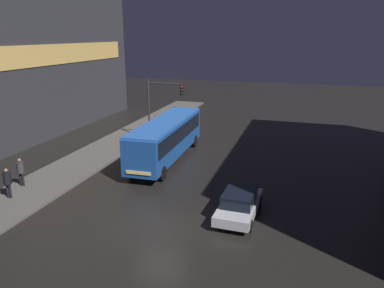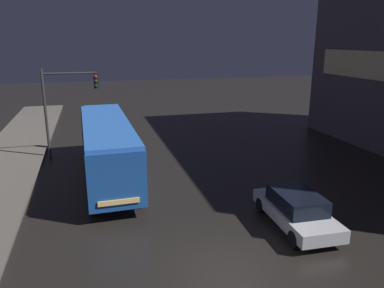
{
  "view_description": "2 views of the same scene",
  "coord_description": "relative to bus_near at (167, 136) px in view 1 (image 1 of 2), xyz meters",
  "views": [
    {
      "loc": [
        6.48,
        -15.71,
        9.26
      ],
      "look_at": [
        -1.34,
        9.91,
        1.38
      ],
      "focal_mm": 35.0,
      "sensor_mm": 36.0,
      "label": 1
    },
    {
      "loc": [
        -3.89,
        -9.78,
        7.17
      ],
      "look_at": [
        1.15,
        8.81,
        1.8
      ],
      "focal_mm": 35.0,
      "sensor_mm": 36.0,
      "label": 2
    }
  ],
  "objects": [
    {
      "name": "pedestrian_mid",
      "position": [
        -6.75,
        -7.69,
        -0.68
      ],
      "size": [
        0.44,
        0.44,
        1.79
      ],
      "rotation": [
        0.0,
        0.0,
        3.11
      ],
      "color": "black",
      "rests_on": "sidewalk_left"
    },
    {
      "name": "bus_near",
      "position": [
        0.0,
        0.0,
        0.0
      ],
      "size": [
        2.67,
        10.95,
        3.12
      ],
      "rotation": [
        0.0,
        0.0,
        3.17
      ],
      "color": "#194793",
      "rests_on": "ground"
    },
    {
      "name": "ground_plane",
      "position": [
        3.25,
        -9.65,
        -1.93
      ],
      "size": [
        120.0,
        120.0,
        0.0
      ],
      "primitive_type": "plane",
      "color": "black"
    },
    {
      "name": "sidewalk_left",
      "position": [
        -5.75,
        0.35,
        -1.85
      ],
      "size": [
        4.0,
        48.0,
        0.15
      ],
      "color": "#56514C",
      "rests_on": "ground"
    },
    {
      "name": "car_taxi",
      "position": [
        6.87,
        -7.45,
        -1.19
      ],
      "size": [
        1.98,
        4.4,
        1.43
      ],
      "rotation": [
        0.0,
        0.0,
        3.11
      ],
      "color": "#B7B7BC",
      "rests_on": "ground"
    },
    {
      "name": "building_left_tower",
      "position": [
        -17.24,
        6.21,
        9.76
      ],
      "size": [
        10.07,
        23.36,
        23.38
      ],
      "color": "#2D2D33",
      "rests_on": "ground"
    },
    {
      "name": "traffic_light_main",
      "position": [
        -2.17,
        4.57,
        1.85
      ],
      "size": [
        3.33,
        0.35,
        5.53
      ],
      "color": "#2D2D2D",
      "rests_on": "ground"
    },
    {
      "name": "pedestrian_near",
      "position": [
        -6.18,
        -9.41,
        -0.67
      ],
      "size": [
        0.48,
        0.48,
        1.81
      ],
      "rotation": [
        0.0,
        0.0,
        6.19
      ],
      "color": "black",
      "rests_on": "sidewalk_left"
    }
  ]
}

